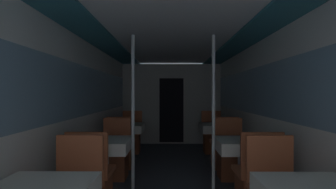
% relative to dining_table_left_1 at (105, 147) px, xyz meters
% --- Properties ---
extents(wall_left, '(0.05, 8.52, 2.12)m').
position_rel_dining_table_left_1_xyz_m(wall_left, '(-0.41, 0.14, 0.51)').
color(wall_left, silver).
rests_on(wall_left, ground_plane).
extents(wall_right, '(0.05, 8.52, 2.12)m').
position_rel_dining_table_left_1_xyz_m(wall_right, '(2.25, 0.14, 0.51)').
color(wall_right, silver).
rests_on(wall_right, ground_plane).
extents(ceiling_panel, '(2.66, 8.52, 0.07)m').
position_rel_dining_table_left_1_xyz_m(ceiling_panel, '(0.92, 0.14, 1.56)').
color(ceiling_panel, silver).
rests_on(ceiling_panel, wall_left).
extents(bulkhead_far, '(2.61, 0.09, 2.12)m').
position_rel_dining_table_left_1_xyz_m(bulkhead_far, '(0.92, 3.48, 0.45)').
color(bulkhead_far, '#A8A8A3').
rests_on(bulkhead_far, ground_plane).
extents(dining_table_left_1, '(0.67, 0.67, 0.72)m').
position_rel_dining_table_left_1_xyz_m(dining_table_left_1, '(0.00, 0.00, 0.00)').
color(dining_table_left_1, '#4C4C51').
rests_on(dining_table_left_1, ground_plane).
extents(chair_left_near_1, '(0.45, 0.45, 0.93)m').
position_rel_dining_table_left_1_xyz_m(chair_left_near_1, '(-0.00, -0.61, -0.31)').
color(chair_left_near_1, brown).
rests_on(chair_left_near_1, ground_plane).
extents(chair_left_far_1, '(0.45, 0.45, 0.93)m').
position_rel_dining_table_left_1_xyz_m(chair_left_far_1, '(0.00, 0.61, -0.31)').
color(chair_left_far_1, brown).
rests_on(chair_left_far_1, ground_plane).
extents(support_pole_left_1, '(0.05, 0.05, 2.12)m').
position_rel_dining_table_left_1_xyz_m(support_pole_left_1, '(0.38, 0.00, 0.46)').
color(support_pole_left_1, silver).
rests_on(support_pole_left_1, ground_plane).
extents(dining_table_left_2, '(0.67, 0.67, 0.72)m').
position_rel_dining_table_left_1_xyz_m(dining_table_left_2, '(0.00, 1.79, 0.00)').
color(dining_table_left_2, '#4C4C51').
rests_on(dining_table_left_2, ground_plane).
extents(chair_left_near_2, '(0.45, 0.45, 0.93)m').
position_rel_dining_table_left_1_xyz_m(chair_left_near_2, '(-0.00, 1.17, -0.31)').
color(chair_left_near_2, brown).
rests_on(chair_left_near_2, ground_plane).
extents(chair_left_far_2, '(0.45, 0.45, 0.93)m').
position_rel_dining_table_left_1_xyz_m(chair_left_far_2, '(0.00, 2.40, -0.31)').
color(chair_left_far_2, brown).
rests_on(chair_left_far_2, ground_plane).
extents(dining_table_right_1, '(0.67, 0.67, 0.72)m').
position_rel_dining_table_left_1_xyz_m(dining_table_right_1, '(1.84, 0.00, 0.00)').
color(dining_table_right_1, '#4C4C51').
rests_on(dining_table_right_1, ground_plane).
extents(chair_right_near_1, '(0.45, 0.45, 0.93)m').
position_rel_dining_table_left_1_xyz_m(chair_right_near_1, '(1.84, -0.61, -0.31)').
color(chair_right_near_1, brown).
rests_on(chair_right_near_1, ground_plane).
extents(chair_right_far_1, '(0.45, 0.45, 0.93)m').
position_rel_dining_table_left_1_xyz_m(chair_right_far_1, '(1.84, 0.61, -0.31)').
color(chair_right_far_1, brown).
rests_on(chair_right_far_1, ground_plane).
extents(support_pole_right_1, '(0.05, 0.05, 2.12)m').
position_rel_dining_table_left_1_xyz_m(support_pole_right_1, '(1.46, 0.00, 0.46)').
color(support_pole_right_1, silver).
rests_on(support_pole_right_1, ground_plane).
extents(dining_table_right_2, '(0.67, 0.67, 0.72)m').
position_rel_dining_table_left_1_xyz_m(dining_table_right_2, '(1.84, 1.79, 0.00)').
color(dining_table_right_2, '#4C4C51').
rests_on(dining_table_right_2, ground_plane).
extents(chair_right_near_2, '(0.45, 0.45, 0.93)m').
position_rel_dining_table_left_1_xyz_m(chair_right_near_2, '(1.84, 1.17, -0.31)').
color(chair_right_near_2, brown).
rests_on(chair_right_near_2, ground_plane).
extents(chair_right_far_2, '(0.45, 0.45, 0.93)m').
position_rel_dining_table_left_1_xyz_m(chair_right_far_2, '(1.84, 2.40, -0.31)').
color(chair_right_far_2, brown).
rests_on(chair_right_far_2, ground_plane).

